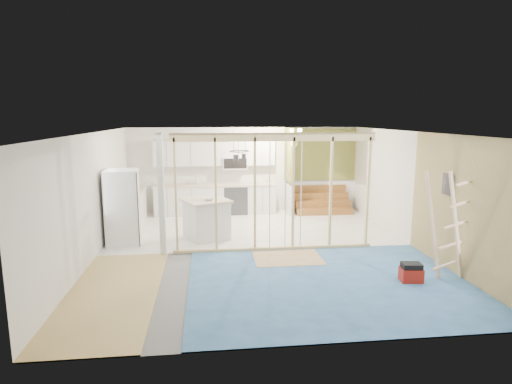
{
  "coord_description": "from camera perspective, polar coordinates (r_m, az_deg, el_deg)",
  "views": [
    {
      "loc": [
        -1.13,
        -8.99,
        2.95
      ],
      "look_at": [
        -0.03,
        0.6,
        1.22
      ],
      "focal_mm": 30.0,
      "sensor_mm": 36.0,
      "label": 1
    }
  ],
  "objects": [
    {
      "name": "base_cabinets",
      "position": [
        12.61,
        -8.61,
        -1.31
      ],
      "size": [
        4.45,
        2.24,
        0.93
      ],
      "color": "silver",
      "rests_on": "room"
    },
    {
      "name": "fridge",
      "position": [
        10.29,
        -17.32,
        -1.97
      ],
      "size": [
        0.82,
        0.79,
        1.74
      ],
      "rotation": [
        0.0,
        0.0,
        0.1
      ],
      "color": "white",
      "rests_on": "room"
    },
    {
      "name": "toolbox",
      "position": [
        8.26,
        19.98,
        -10.13
      ],
      "size": [
        0.4,
        0.32,
        0.36
      ],
      "rotation": [
        0.0,
        0.0,
        -0.11
      ],
      "color": "maroon",
      "rests_on": "room"
    },
    {
      "name": "green_partition",
      "position": [
        13.2,
        7.44,
        1.34
      ],
      "size": [
        2.25,
        1.51,
        2.6
      ],
      "color": "olive",
      "rests_on": "room"
    },
    {
      "name": "electrical_panel",
      "position": [
        8.95,
        24.15,
        0.93
      ],
      "size": [
        0.04,
        0.3,
        0.4
      ],
      "primitive_type": "cube",
      "color": "#36373B",
      "rests_on": "room"
    },
    {
      "name": "soap_bottle_b",
      "position": [
        12.9,
        1.66,
        1.62
      ],
      "size": [
        0.12,
        0.12,
        0.21
      ],
      "primitive_type": "imported",
      "rotation": [
        0.0,
        0.0,
        0.3
      ],
      "color": "silver",
      "rests_on": "base_cabinets"
    },
    {
      "name": "soap_bottle_a",
      "position": [
        12.95,
        -7.87,
        1.73
      ],
      "size": [
        0.12,
        0.12,
        0.28
      ],
      "primitive_type": "imported",
      "rotation": [
        0.0,
        0.0,
        -0.07
      ],
      "color": "silver",
      "rests_on": "base_cabinets"
    },
    {
      "name": "ceiling_light",
      "position": [
        12.26,
        5.4,
        8.2
      ],
      "size": [
        0.32,
        0.32,
        0.08
      ],
      "primitive_type": "cylinder",
      "color": "#FFEABF",
      "rests_on": "room"
    },
    {
      "name": "bowl",
      "position": [
        10.19,
        -6.26,
        -0.93
      ],
      "size": [
        0.3,
        0.3,
        0.06
      ],
      "primitive_type": "imported",
      "rotation": [
        0.0,
        0.0,
        0.35
      ],
      "color": "silver",
      "rests_on": "island"
    },
    {
      "name": "room",
      "position": [
        9.21,
        0.59,
        -0.15
      ],
      "size": [
        7.01,
        8.01,
        2.61
      ],
      "color": "slate",
      "rests_on": "ground"
    },
    {
      "name": "upper_cabinets",
      "position": [
        12.86,
        -5.27,
        5.08
      ],
      "size": [
        3.6,
        0.41,
        0.85
      ],
      "color": "silver",
      "rests_on": "room"
    },
    {
      "name": "floor_overlays",
      "position": [
        9.59,
        0.96,
        -7.67
      ],
      "size": [
        7.0,
        8.0,
        0.03
      ],
      "color": "white",
      "rests_on": "room"
    },
    {
      "name": "sheathing_panel",
      "position": [
        8.54,
        26.31,
        -2.04
      ],
      "size": [
        0.02,
        4.0,
        2.6
      ],
      "primitive_type": "cube",
      "color": "tan",
      "rests_on": "room"
    },
    {
      "name": "pot_rack",
      "position": [
        10.96,
        -2.24,
        5.17
      ],
      "size": [
        0.52,
        0.52,
        0.72
      ],
      "color": "black",
      "rests_on": "room"
    },
    {
      "name": "ladder",
      "position": [
        8.35,
        24.16,
        -4.13
      ],
      "size": [
        1.07,
        0.12,
        1.99
      ],
      "rotation": [
        0.0,
        0.0,
        0.16
      ],
      "color": "#E4BA8B",
      "rests_on": "room"
    },
    {
      "name": "stud_frame",
      "position": [
        9.14,
        -0.76,
        1.53
      ],
      "size": [
        4.66,
        0.14,
        2.6
      ],
      "color": "beige",
      "rests_on": "room"
    },
    {
      "name": "island",
      "position": [
        10.39,
        -6.62,
        -3.64
      ],
      "size": [
        1.3,
        1.3,
        0.97
      ],
      "rotation": [
        0.0,
        0.0,
        0.41
      ],
      "color": "silver",
      "rests_on": "room"
    }
  ]
}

